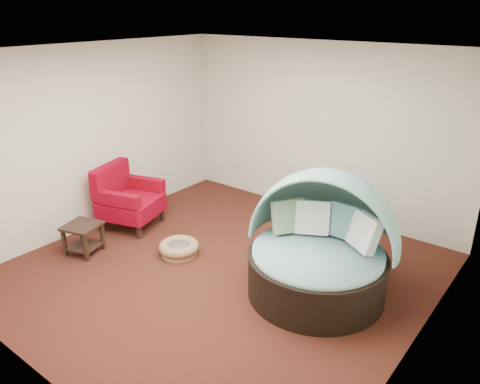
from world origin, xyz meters
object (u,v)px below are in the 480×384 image
Objects in this scene: canopy_daybed at (321,239)px; pet_basket at (179,248)px; red_armchair at (127,199)px; side_table at (83,235)px.

canopy_daybed is 2.11m from pet_basket.
red_armchair is 1.01m from side_table.
red_armchair reaches higher than side_table.
pet_basket is at bearing -25.19° from red_armchair.
red_armchair is at bearing 171.18° from canopy_daybed.
side_table is (-1.10, -0.79, 0.18)m from pet_basket.
red_armchair is (-3.28, -0.24, -0.25)m from canopy_daybed.
canopy_daybed is 3.30m from red_armchair.
canopy_daybed is 3.51× the size of pet_basket.
canopy_daybed reaches higher than red_armchair.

